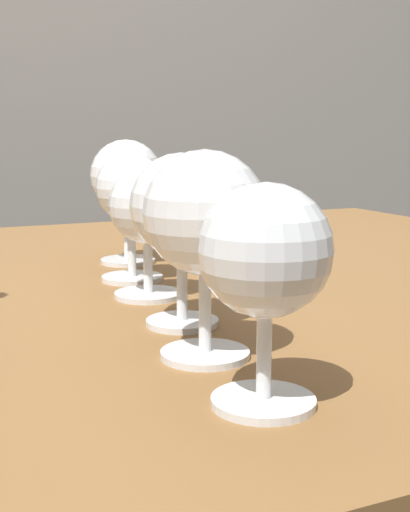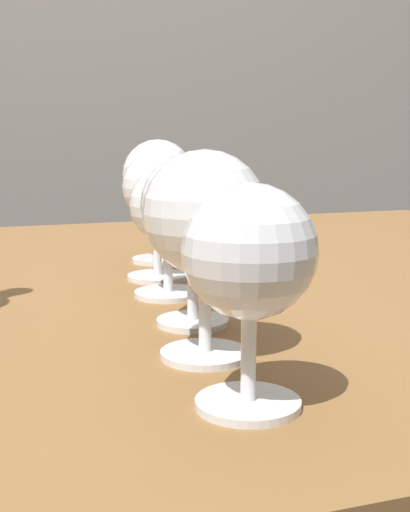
{
  "view_description": "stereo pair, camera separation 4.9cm",
  "coord_description": "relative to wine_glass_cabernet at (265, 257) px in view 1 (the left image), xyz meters",
  "views": [
    {
      "loc": [
        -0.24,
        -0.71,
        0.91
      ],
      "look_at": [
        -0.04,
        -0.27,
        0.82
      ],
      "focal_mm": 49.82,
      "sensor_mm": 36.0,
      "label": 1
    },
    {
      "loc": [
        -0.2,
        -0.73,
        0.91
      ],
      "look_at": [
        -0.04,
        -0.27,
        0.82
      ],
      "focal_mm": 49.82,
      "sensor_mm": 36.0,
      "label": 2
    }
  ],
  "objects": [
    {
      "name": "dining_table",
      "position": [
        0.04,
        0.37,
        -0.18
      ],
      "size": [
        1.3,
        0.97,
        0.75
      ],
      "color": "brown",
      "rests_on": "ground_plane"
    },
    {
      "name": "wine_glass_cabernet",
      "position": [
        0.0,
        0.0,
        0.0
      ],
      "size": [
        0.08,
        0.08,
        0.13
      ],
      "color": "white",
      "rests_on": "dining_table"
    },
    {
      "name": "wine_glass_amber",
      "position": [
        0.01,
        0.1,
        0.01
      ],
      "size": [
        0.09,
        0.09,
        0.15
      ],
      "color": "white",
      "rests_on": "dining_table"
    },
    {
      "name": "wine_glass_rose",
      "position": [
        0.07,
        0.47,
        0.01
      ],
      "size": [
        0.09,
        0.09,
        0.15
      ],
      "color": "white",
      "rests_on": "dining_table"
    },
    {
      "name": "wine_glass_pinot",
      "position": [
        0.02,
        0.18,
        0.01
      ],
      "size": [
        0.08,
        0.08,
        0.14
      ],
      "color": "white",
      "rests_on": "dining_table"
    },
    {
      "name": "wine_glass_merlot",
      "position": [
        0.03,
        0.29,
        -0.0
      ],
      "size": [
        0.07,
        0.07,
        0.13
      ],
      "color": "white",
      "rests_on": "dining_table"
    },
    {
      "name": "wine_glass_chardonnay",
      "position": [
        0.05,
        0.37,
        0.01
      ],
      "size": [
        0.07,
        0.07,
        0.14
      ],
      "color": "white",
      "rests_on": "dining_table"
    }
  ]
}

